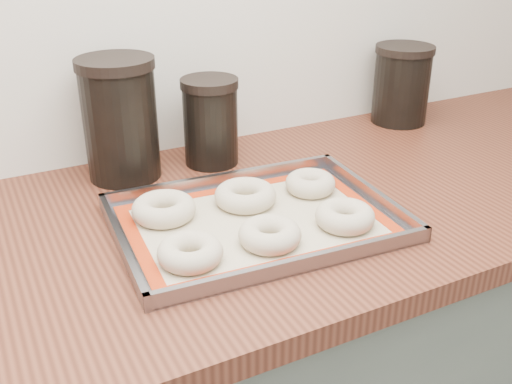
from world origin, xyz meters
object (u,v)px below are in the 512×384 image
bagel_back_mid (245,195)px  bagel_front_left (190,252)px  canister_mid (211,121)px  bagel_back_right (310,183)px  baking_tray (256,220)px  canister_left (120,119)px  bagel_back_left (164,209)px  bagel_front_right (345,216)px  canister_right (401,84)px  bagel_front_mid (270,234)px

bagel_back_mid → bagel_front_left: bearing=-139.8°
canister_mid → bagel_back_right: bearing=-65.2°
baking_tray → canister_left: size_ratio=2.06×
bagel_back_left → bagel_back_mid: bearing=-6.5°
bagel_front_right → canister_right: bearing=42.1°
canister_right → bagel_back_right: bearing=-148.7°
bagel_front_right → bagel_back_left: size_ratio=0.91×
bagel_front_left → bagel_back_mid: (0.16, 0.13, 0.00)m
bagel_front_left → bagel_back_mid: bearing=40.2°
baking_tray → canister_left: canister_left is taller
bagel_front_right → bagel_back_right: size_ratio=1.07×
bagel_back_left → bagel_back_mid: (0.14, -0.02, -0.00)m
bagel_front_right → bagel_back_mid: (-0.11, 0.14, -0.00)m
bagel_front_mid → canister_left: bearing=108.7°
bagel_back_mid → canister_left: size_ratio=0.47×
bagel_front_right → canister_mid: size_ratio=0.56×
bagel_front_mid → bagel_back_right: (0.15, 0.13, -0.00)m
baking_tray → canister_right: size_ratio=2.59×
bagel_front_left → canister_mid: (0.18, 0.34, 0.07)m
bagel_back_right → bagel_front_left: bearing=-156.7°
baking_tray → bagel_front_left: bagel_front_left is taller
bagel_front_left → bagel_back_left: (0.01, 0.15, 0.00)m
bagel_front_left → baking_tray: bearing=24.7°
bagel_front_mid → bagel_back_left: same height
bagel_front_mid → bagel_back_left: bearing=127.1°
bagel_front_left → bagel_back_right: size_ratio=1.07×
baking_tray → bagel_back_left: size_ratio=4.47×
canister_right → canister_left: bearing=-179.1°
bagel_front_right → baking_tray: bearing=147.6°
bagel_back_right → canister_mid: 0.25m
canister_left → canister_right: 0.68m
bagel_back_right → canister_mid: size_ratio=0.52×
bagel_back_right → canister_mid: (-0.10, 0.22, 0.07)m
bagel_front_mid → bagel_front_right: bearing=-1.9°
bagel_front_mid → bagel_back_mid: bearing=79.2°
baking_tray → bagel_front_right: bagel_front_right is taller
bagel_front_left → bagel_back_right: 0.31m
bagel_back_mid → bagel_front_right: bearing=-52.4°
bagel_front_mid → bagel_back_mid: 0.14m
bagel_back_right → canister_left: canister_left is taller
bagel_front_mid → canister_right: (0.56, 0.38, 0.07)m
bagel_back_mid → canister_right: (0.53, 0.24, 0.07)m
canister_left → bagel_back_left: bearing=-88.3°
bagel_front_left → bagel_back_mid: same height
bagel_front_mid → canister_left: size_ratio=0.42×
bagel_back_left → canister_left: canister_left is taller
bagel_front_mid → bagel_back_right: 0.20m
bagel_back_right → bagel_front_right: bearing=-97.2°
bagel_front_left → bagel_front_mid: 0.13m
bagel_front_left → canister_right: size_ratio=0.53×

